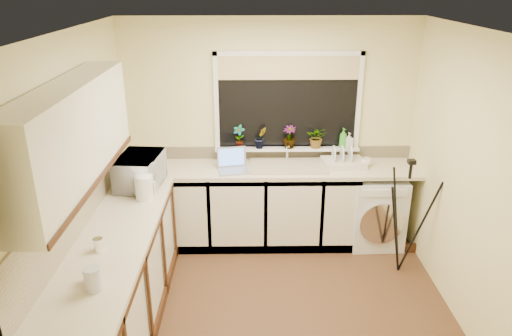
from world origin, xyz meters
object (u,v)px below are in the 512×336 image
(plant_c, at_px, (289,137))
(soap_bottle_clear, at_px, (349,140))
(washing_machine, at_px, (375,210))
(cup_left, at_px, (90,276))
(plant_b, at_px, (261,138))
(soap_bottle_green, at_px, (343,138))
(plant_a, at_px, (239,137))
(dish_rack, at_px, (343,163))
(laptop, at_px, (233,164))
(glass_jug, at_px, (93,279))
(cup_back, at_px, (366,162))
(microwave, at_px, (140,171))
(tripod, at_px, (405,217))
(kettle, at_px, (144,188))
(steel_jar, at_px, (98,245))
(plant_d, at_px, (317,137))

(plant_c, bearing_deg, soap_bottle_clear, -1.20)
(washing_machine, height_order, cup_left, cup_left)
(plant_b, height_order, soap_bottle_green, plant_b)
(plant_a, distance_m, soap_bottle_clear, 1.21)
(dish_rack, distance_m, plant_c, 0.66)
(plant_c, bearing_deg, dish_rack, -16.65)
(soap_bottle_clear, bearing_deg, laptop, -168.33)
(glass_jug, height_order, cup_back, glass_jug)
(microwave, bearing_deg, cup_left, -174.53)
(plant_a, bearing_deg, soap_bottle_clear, -1.15)
(tripod, bearing_deg, soap_bottle_clear, 134.91)
(kettle, distance_m, microwave, 0.33)
(kettle, xyz_separation_m, soap_bottle_clear, (2.07, 0.98, 0.13))
(washing_machine, xyz_separation_m, plant_c, (-0.96, 0.26, 0.77))
(microwave, relative_size, plant_a, 2.18)
(laptop, xyz_separation_m, microwave, (-0.89, -0.41, 0.09))
(steel_jar, bearing_deg, plant_b, 56.43)
(microwave, bearing_deg, plant_b, -54.70)
(laptop, xyz_separation_m, plant_b, (0.30, 0.27, 0.21))
(soap_bottle_clear, bearing_deg, tripod, -62.55)
(glass_jug, height_order, soap_bottle_green, soap_bottle_green)
(tripod, relative_size, plant_c, 4.80)
(soap_bottle_green, bearing_deg, laptop, -167.23)
(washing_machine, distance_m, tripod, 0.63)
(laptop, xyz_separation_m, glass_jug, (-0.84, -2.11, 0.02))
(washing_machine, relative_size, soap_bottle_clear, 4.60)
(kettle, distance_m, glass_jug, 1.40)
(soap_bottle_green, height_order, cup_back, soap_bottle_green)
(dish_rack, distance_m, soap_bottle_green, 0.29)
(cup_left, bearing_deg, soap_bottle_clear, 46.38)
(washing_machine, height_order, kettle, kettle)
(soap_bottle_green, bearing_deg, steel_jar, -138.81)
(dish_rack, xyz_separation_m, plant_a, (-1.14, 0.18, 0.25))
(soap_bottle_green, bearing_deg, plant_c, 179.79)
(dish_rack, relative_size, microwave, 0.79)
(tripod, distance_m, plant_a, 1.93)
(plant_b, height_order, soap_bottle_clear, plant_b)
(glass_jug, xyz_separation_m, plant_c, (1.46, 2.39, 0.19))
(laptop, height_order, soap_bottle_clear, soap_bottle_clear)
(kettle, bearing_deg, cup_back, 19.71)
(washing_machine, relative_size, glass_jug, 4.86)
(cup_back, relative_size, cup_left, 1.21)
(tripod, height_order, plant_c, plant_c)
(glass_jug, distance_m, microwave, 1.71)
(washing_machine, bearing_deg, plant_a, 168.50)
(tripod, bearing_deg, plant_c, 159.81)
(tripod, bearing_deg, cup_left, -133.33)
(plant_d, relative_size, cup_back, 2.08)
(plant_b, xyz_separation_m, plant_c, (0.32, 0.01, 0.00))
(tripod, xyz_separation_m, cup_left, (-2.60, -1.46, 0.34))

